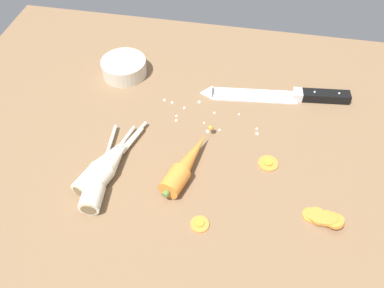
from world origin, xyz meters
The scene contains 12 objects.
ground_plane centered at (0.00, 0.00, -2.00)cm, with size 120.00×90.00×4.00cm, color brown.
chefs_knife centered at (15.64, 17.30, 0.65)cm, with size 34.86×7.09×4.18cm.
whole_carrot centered at (-0.07, -7.90, 2.10)cm, with size 8.61×19.43×4.20cm.
parsnip_front centered at (-16.08, -10.56, 1.98)cm, with size 6.44×17.26×4.00cm.
parsnip_mid_left centered at (-16.07, -11.38, 1.98)cm, with size 9.45×21.31×4.00cm.
parsnip_mid_right centered at (-14.71, -10.43, 1.98)cm, with size 7.08×17.11×4.00cm.
parsnip_back centered at (-16.04, -14.31, 1.98)cm, with size 5.14×21.98×4.00cm.
carrot_slice_stack centered at (26.42, -14.44, 0.96)cm, with size 7.20×4.50×2.89cm.
carrot_slice_stray_near centered at (16.01, -3.11, 0.36)cm, with size 4.09×4.09×0.70cm.
carrot_slice_stray_mid centered at (4.74, -19.45, 0.36)cm, with size 3.44×3.44×0.70cm.
prep_bowl centered at (-21.09, 19.07, 2.15)cm, with size 11.00×11.00×4.00cm.
mince_crumbs centered at (1.01, 7.50, 0.34)cm, with size 22.93×9.63×0.86cm.
Camera 1 is at (10.11, -55.41, 64.32)cm, focal length 37.45 mm.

